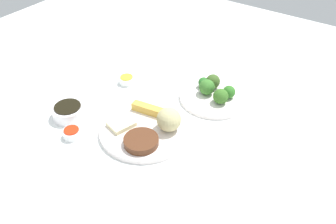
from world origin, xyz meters
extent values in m
cube|color=white|center=(0.00, 0.00, 0.01)|extent=(2.20, 2.20, 0.02)
cylinder|color=white|center=(-0.03, 0.02, 0.03)|extent=(0.28, 0.28, 0.02)
sphere|color=tan|center=(0.04, 0.06, 0.07)|extent=(0.07, 0.07, 0.07)
cube|color=gold|center=(-0.06, 0.09, 0.05)|extent=(0.11, 0.04, 0.03)
cube|color=beige|center=(-0.09, -0.01, 0.04)|extent=(0.08, 0.09, 0.01)
cylinder|color=#512B18|center=(0.01, -0.04, 0.05)|extent=(0.10, 0.10, 0.02)
cylinder|color=white|center=(0.06, 0.29, 0.03)|extent=(0.23, 0.23, 0.01)
sphere|color=#38742A|center=(0.04, 0.28, 0.06)|extent=(0.05, 0.05, 0.05)
sphere|color=#366923|center=(0.10, 0.26, 0.06)|extent=(0.05, 0.05, 0.05)
sphere|color=#2E6C23|center=(0.11, 0.31, 0.06)|extent=(0.04, 0.04, 0.04)
sphere|color=#3B5A24|center=(0.04, 0.33, 0.06)|extent=(0.05, 0.05, 0.05)
sphere|color=#296726|center=(0.01, 0.31, 0.05)|extent=(0.04, 0.04, 0.04)
cylinder|color=white|center=(-0.27, -0.06, 0.04)|extent=(0.10, 0.10, 0.04)
cylinder|color=black|center=(-0.27, -0.06, 0.06)|extent=(0.08, 0.08, 0.00)
cylinder|color=white|center=(-0.19, -0.12, 0.03)|extent=(0.05, 0.05, 0.02)
cylinder|color=red|center=(-0.19, -0.12, 0.05)|extent=(0.04, 0.04, 0.00)
cylinder|color=white|center=(-0.24, 0.19, 0.03)|extent=(0.05, 0.05, 0.02)
cylinder|color=yellow|center=(-0.24, 0.19, 0.05)|extent=(0.04, 0.04, 0.00)
camera|label=1|loc=(0.49, -0.60, 0.74)|focal=38.23mm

